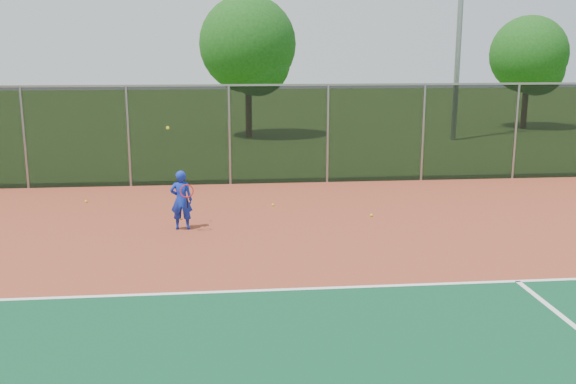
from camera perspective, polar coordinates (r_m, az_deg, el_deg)
ground at (r=8.96m, az=16.07°, el=-14.96°), size 120.00×120.00×0.00m
court_apron at (r=10.66m, az=12.10°, el=-10.10°), size 30.00×20.00×0.02m
fence_back at (r=19.75m, az=3.55°, el=5.28°), size 30.00×0.06×3.03m
tennis_player at (r=14.80m, az=-9.45°, el=-0.69°), size 0.59×0.60×2.37m
practice_ball_1 at (r=15.99m, az=7.42°, el=-2.06°), size 0.07×0.07×0.07m
practice_ball_3 at (r=16.91m, az=-1.35°, el=-1.15°), size 0.07×0.07×0.07m
practice_ball_4 at (r=18.12m, az=-17.52°, el=-0.80°), size 0.07×0.07×0.07m
practice_ball_5 at (r=15.80m, az=-9.52°, el=-2.30°), size 0.07×0.07×0.07m
tree_back_left at (r=30.05m, az=-3.39°, el=12.61°), size 4.43×4.43×6.51m
tree_back_mid at (r=35.74m, az=20.78°, el=11.07°), size 3.92×3.92×5.76m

